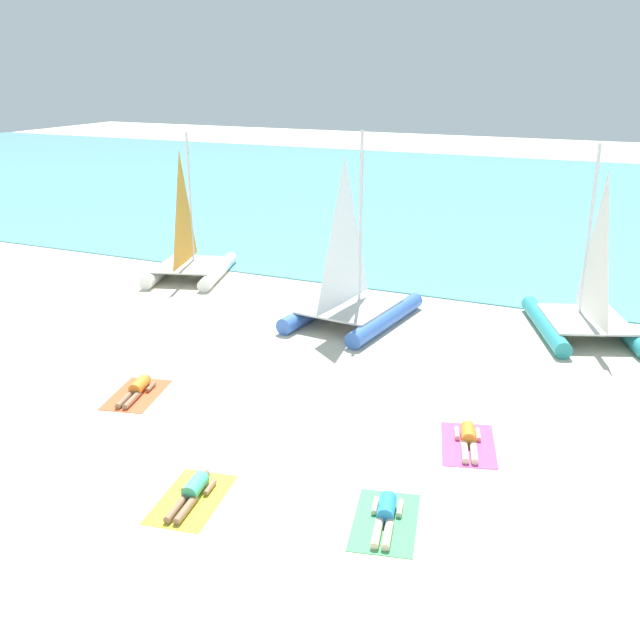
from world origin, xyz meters
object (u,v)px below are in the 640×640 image
object	(u,v)px
towel_leftmost	(137,395)
towel_rightmost	(468,445)
sunbather_leftmost	(137,389)
sailboat_blue	(351,296)
sailboat_white	(189,257)
sailboat_teal	(586,309)
towel_center_left	(192,499)
sunbather_rightmost	(468,438)
towel_center_right	(385,522)
sunbather_center_left	(193,491)
sunbather_center_right	(386,513)

from	to	relation	value
towel_leftmost	towel_rightmost	world-z (taller)	same
sunbather_leftmost	sailboat_blue	bearing A→B (deg)	54.83
sailboat_white	sailboat_teal	bearing A→B (deg)	-18.71
towel_center_left	sailboat_blue	bearing A→B (deg)	95.83
towel_leftmost	sunbather_rightmost	bearing A→B (deg)	6.84
towel_center_left	sunbather_rightmost	world-z (taller)	sunbather_rightmost
towel_rightmost	towel_leftmost	bearing A→B (deg)	-173.64
sailboat_teal	towel_leftmost	size ratio (longest dim) A/B	2.87
towel_center_right	sunbather_rightmost	size ratio (longest dim) A/B	1.23
towel_leftmost	sailboat_teal	bearing A→B (deg)	43.31
sailboat_teal	sunbather_center_left	distance (m)	13.21
sunbather_center_right	sailboat_teal	bearing A→B (deg)	65.72
towel_center_left	towel_center_right	size ratio (longest dim) A/B	1.00
sailboat_blue	towel_center_left	distance (m)	10.33
sailboat_white	towel_center_right	world-z (taller)	sailboat_white
sunbather_center_left	sailboat_white	bearing A→B (deg)	114.15
sunbather_leftmost	sunbather_rightmost	bearing A→B (deg)	-7.54
sailboat_blue	sunbather_center_right	size ratio (longest dim) A/B	3.66
sailboat_white	sunbather_rightmost	distance (m)	14.99
sunbather_rightmost	towel_center_left	bearing A→B (deg)	-150.90
towel_leftmost	sunbather_leftmost	size ratio (longest dim) A/B	1.22
sailboat_white	towel_center_left	distance (m)	15.02
sailboat_blue	towel_leftmost	bearing A→B (deg)	-105.03
sunbather_center_left	towel_rightmost	bearing A→B (deg)	34.49
sunbather_center_right	sunbather_rightmost	xyz separation A→B (m)	(0.65, 3.30, 0.00)
towel_center_right	sailboat_blue	bearing A→B (deg)	115.55
sunbather_leftmost	towel_center_left	bearing A→B (deg)	-55.23
sunbather_rightmost	sailboat_white	bearing A→B (deg)	130.04
towel_center_left	sunbather_rightmost	size ratio (longest dim) A/B	1.23
sunbather_center_left	towel_rightmost	distance (m)	5.78
sailboat_white	sunbather_center_right	xyz separation A→B (m)	(11.83, -11.58, -0.64)
sailboat_blue	sailboat_white	size ratio (longest dim) A/B	1.09
towel_rightmost	sunbather_center_left	bearing A→B (deg)	-135.61
sunbather_center_left	sunbather_leftmost	bearing A→B (deg)	129.25
sailboat_blue	towel_center_right	world-z (taller)	sailboat_blue
sailboat_blue	sunbather_center_right	world-z (taller)	sailboat_blue
sailboat_blue	towel_leftmost	size ratio (longest dim) A/B	3.00
sunbather_center_right	sunbather_center_left	bearing A→B (deg)	179.63
sailboat_teal	sunbather_leftmost	distance (m)	12.79
towel_center_left	sunbather_rightmost	xyz separation A→B (m)	(4.10, 4.17, 0.13)
sunbather_center_left	sunbather_rightmost	xyz separation A→B (m)	(4.11, 4.11, 0.00)
towel_leftmost	sunbather_center_right	xyz separation A→B (m)	(7.18, -2.36, 0.13)
sunbather_center_left	towel_rightmost	xyz separation A→B (m)	(4.13, 4.04, -0.13)
sailboat_teal	sunbather_center_right	distance (m)	11.37
sailboat_white	towel_leftmost	xyz separation A→B (m)	(4.65, -9.21, -0.77)
sunbather_center_left	sunbather_center_right	xyz separation A→B (m)	(3.46, 0.80, 0.00)
sailboat_white	sunbather_center_right	bearing A→B (deg)	-61.32
sailboat_blue	sunbather_leftmost	size ratio (longest dim) A/B	3.66
towel_center_right	towel_rightmost	size ratio (longest dim) A/B	1.00
sunbather_center_left	sunbather_rightmost	world-z (taller)	same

